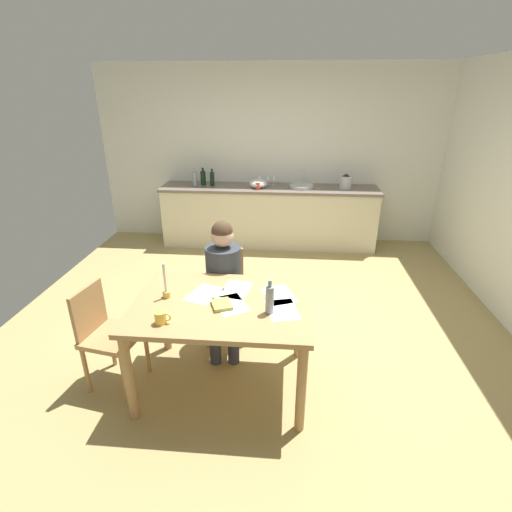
% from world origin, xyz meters
% --- Properties ---
extents(ground_plane, '(5.20, 5.20, 0.04)m').
position_xyz_m(ground_plane, '(0.00, 0.00, -0.02)').
color(ground_plane, tan).
extents(wall_back, '(5.20, 0.12, 2.60)m').
position_xyz_m(wall_back, '(0.00, 2.60, 1.30)').
color(wall_back, silver).
rests_on(wall_back, ground).
extents(kitchen_counter, '(3.21, 0.64, 0.90)m').
position_xyz_m(kitchen_counter, '(0.00, 2.24, 0.45)').
color(kitchen_counter, beige).
rests_on(kitchen_counter, ground).
extents(dining_table, '(1.33, 0.95, 0.77)m').
position_xyz_m(dining_table, '(-0.18, -0.92, 0.66)').
color(dining_table, tan).
rests_on(dining_table, ground).
extents(chair_at_table, '(0.45, 0.45, 0.85)m').
position_xyz_m(chair_at_table, '(-0.28, -0.20, 0.47)').
color(chair_at_table, tan).
rests_on(chair_at_table, ground).
extents(person_seated, '(0.37, 0.62, 1.19)m').
position_xyz_m(person_seated, '(-0.27, -0.35, 0.68)').
color(person_seated, '#333842').
rests_on(person_seated, ground).
extents(chair_side_empty, '(0.46, 0.46, 0.85)m').
position_xyz_m(chair_side_empty, '(-1.11, -0.96, 0.47)').
color(chair_side_empty, tan).
rests_on(chair_side_empty, ground).
extents(coffee_mug, '(0.11, 0.08, 0.09)m').
position_xyz_m(coffee_mug, '(-0.55, -1.23, 0.81)').
color(coffee_mug, '#F2CC4C').
rests_on(coffee_mug, dining_table).
extents(candlestick, '(0.06, 0.06, 0.28)m').
position_xyz_m(candlestick, '(-0.62, -0.88, 0.85)').
color(candlestick, gold).
rests_on(candlestick, dining_table).
extents(book_magazine, '(0.19, 0.20, 0.03)m').
position_xyz_m(book_magazine, '(-0.17, -0.97, 0.78)').
color(book_magazine, '#9AA44A').
rests_on(book_magazine, dining_table).
extents(paper_letter, '(0.33, 0.36, 0.00)m').
position_xyz_m(paper_letter, '(-0.11, -0.95, 0.77)').
color(paper_letter, white).
rests_on(paper_letter, dining_table).
extents(paper_bill, '(0.30, 0.35, 0.00)m').
position_xyz_m(paper_bill, '(-0.34, -0.81, 0.77)').
color(paper_bill, white).
rests_on(paper_bill, dining_table).
extents(paper_envelope, '(0.26, 0.33, 0.00)m').
position_xyz_m(paper_envelope, '(-0.10, -0.71, 0.77)').
color(paper_envelope, white).
rests_on(paper_envelope, dining_table).
extents(paper_receipt, '(0.31, 0.35, 0.00)m').
position_xyz_m(paper_receipt, '(0.24, -0.77, 0.77)').
color(paper_receipt, white).
rests_on(paper_receipt, dining_table).
extents(paper_notice, '(0.28, 0.34, 0.00)m').
position_xyz_m(paper_notice, '(0.27, -0.99, 0.77)').
color(paper_notice, white).
rests_on(paper_notice, dining_table).
extents(wine_bottle_on_table, '(0.06, 0.06, 0.26)m').
position_xyz_m(wine_bottle_on_table, '(0.18, -1.03, 0.88)').
color(wine_bottle_on_table, '#8C999E').
rests_on(wine_bottle_on_table, dining_table).
extents(sink_unit, '(0.36, 0.36, 0.24)m').
position_xyz_m(sink_unit, '(0.48, 2.24, 0.92)').
color(sink_unit, '#B2B7BC').
rests_on(sink_unit, kitchen_counter).
extents(bottle_oil, '(0.07, 0.07, 0.26)m').
position_xyz_m(bottle_oil, '(-1.11, 2.21, 1.01)').
color(bottle_oil, '#8C999E').
rests_on(bottle_oil, kitchen_counter).
extents(bottle_vinegar, '(0.08, 0.08, 0.26)m').
position_xyz_m(bottle_vinegar, '(-1.00, 2.29, 1.01)').
color(bottle_vinegar, black).
rests_on(bottle_vinegar, kitchen_counter).
extents(bottle_wine_red, '(0.06, 0.06, 0.25)m').
position_xyz_m(bottle_wine_red, '(-0.86, 2.26, 1.01)').
color(bottle_wine_red, black).
rests_on(bottle_wine_red, kitchen_counter).
extents(mixing_bowl, '(0.26, 0.26, 0.12)m').
position_xyz_m(mixing_bowl, '(-0.16, 2.19, 0.96)').
color(mixing_bowl, white).
rests_on(mixing_bowl, kitchen_counter).
extents(stovetop_kettle, '(0.18, 0.18, 0.22)m').
position_xyz_m(stovetop_kettle, '(1.11, 2.24, 1.00)').
color(stovetop_kettle, '#B7BABF').
rests_on(stovetop_kettle, kitchen_counter).
extents(wine_glass_near_sink, '(0.07, 0.07, 0.15)m').
position_xyz_m(wine_glass_near_sink, '(0.06, 2.39, 1.01)').
color(wine_glass_near_sink, silver).
rests_on(wine_glass_near_sink, kitchen_counter).
extents(wine_glass_by_kettle, '(0.07, 0.07, 0.15)m').
position_xyz_m(wine_glass_by_kettle, '(-0.03, 2.39, 1.01)').
color(wine_glass_by_kettle, silver).
rests_on(wine_glass_by_kettle, kitchen_counter).
extents(wine_glass_back_left, '(0.07, 0.07, 0.15)m').
position_xyz_m(wine_glass_back_left, '(-0.16, 2.39, 1.01)').
color(wine_glass_back_left, silver).
rests_on(wine_glass_back_left, kitchen_counter).
extents(teacup_on_counter, '(0.11, 0.07, 0.10)m').
position_xyz_m(teacup_on_counter, '(-0.15, 2.09, 0.95)').
color(teacup_on_counter, '#D84C3F').
rests_on(teacup_on_counter, kitchen_counter).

